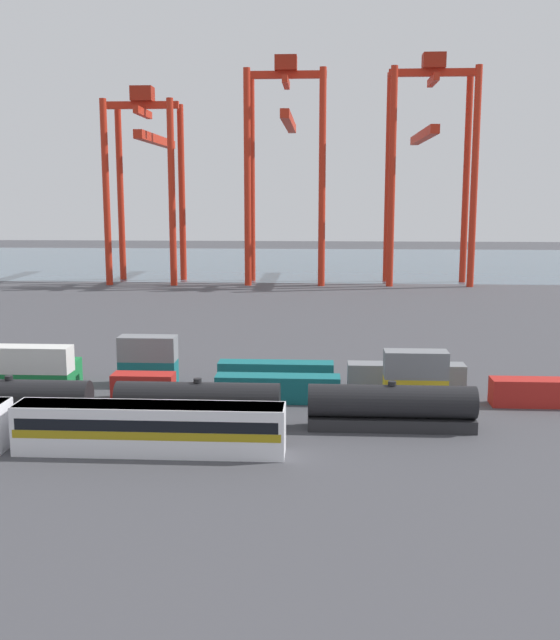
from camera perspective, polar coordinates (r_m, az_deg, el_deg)
ground_plane at (r=119.22m, az=-5.14°, el=-0.08°), size 420.00×420.00×0.00m
harbour_water at (r=225.36m, az=-1.12°, el=4.50°), size 400.00×110.00×0.01m
passenger_train at (r=62.51m, az=-19.89°, el=-7.50°), size 43.01×3.14×3.90m
freight_tank_row at (r=67.12m, az=-13.40°, el=-6.16°), size 64.35×2.79×4.25m
shipping_container_2 at (r=78.69m, az=-19.87°, el=-4.67°), size 12.10×2.44×2.60m
shipping_container_3 at (r=78.11m, az=-19.98°, el=-2.82°), size 12.10×2.44×2.60m
shipping_container_4 at (r=74.51m, az=-10.43°, el=-5.04°), size 6.04×2.44×2.60m
shipping_container_5 at (r=72.54m, az=-0.17°, el=-5.27°), size 12.10×2.44×2.60m
shipping_container_6 at (r=72.96m, az=10.31°, el=-5.35°), size 6.04×2.44×2.60m
shipping_container_7 at (r=72.34m, az=10.38°, el=-3.35°), size 6.04×2.44×2.60m
shipping_container_8 at (r=75.73m, az=20.35°, el=-5.25°), size 12.10×2.44×2.60m
shipping_container_11 at (r=84.45m, az=-19.08°, el=-3.68°), size 12.10×2.44×2.60m
shipping_container_12 at (r=80.28m, az=-10.06°, el=-3.97°), size 6.04×2.44×2.60m
shipping_container_13 at (r=79.72m, az=-10.12°, el=-2.15°), size 6.04×2.44×2.60m
shipping_container_14 at (r=78.29m, az=-0.32°, el=-4.16°), size 12.10×2.44×2.60m
shipping_container_15 at (r=78.62m, az=9.64°, el=-4.24°), size 12.10×2.44×2.60m
gantry_crane_west at (r=176.73m, az=-10.14°, el=11.73°), size 16.20×37.56×43.67m
gantry_crane_central at (r=172.65m, az=0.51°, el=13.07°), size 17.89×39.93×49.88m
gantry_crane_east at (r=173.62m, az=11.37°, el=12.63°), size 19.20×37.45×50.06m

